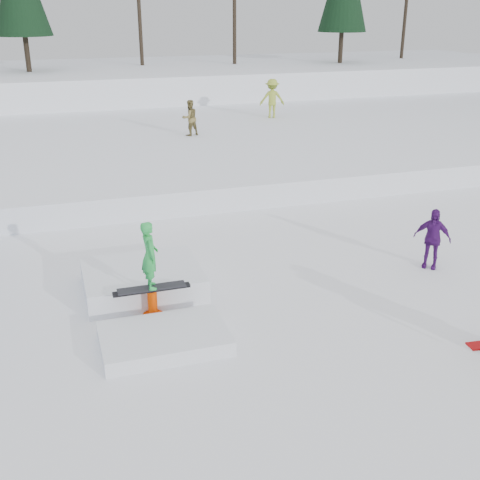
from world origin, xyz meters
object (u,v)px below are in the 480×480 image
object	(u,v)px
walker_olive	(190,118)
spectator_purple	(432,238)
jib_rail_feature	(148,292)
walker_ygreen	(272,98)

from	to	relation	value
walker_olive	spectator_purple	xyz separation A→B (m)	(2.79, -13.74, -0.80)
walker_olive	jib_rail_feature	bearing A→B (deg)	55.03
spectator_purple	jib_rail_feature	size ratio (longest dim) A/B	0.35
walker_olive	walker_ygreen	xyz separation A→B (m)	(4.93, 3.04, 0.19)
walker_olive	jib_rail_feature	size ratio (longest dim) A/B	0.34
walker_olive	spectator_purple	distance (m)	14.05
walker_ygreen	spectator_purple	bearing A→B (deg)	97.28
walker_olive	spectator_purple	size ratio (longest dim) A/B	1.00
walker_ygreen	jib_rail_feature	xyz separation A→B (m)	(-9.15, -16.65, -1.44)
jib_rail_feature	walker_ygreen	bearing A→B (deg)	61.22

